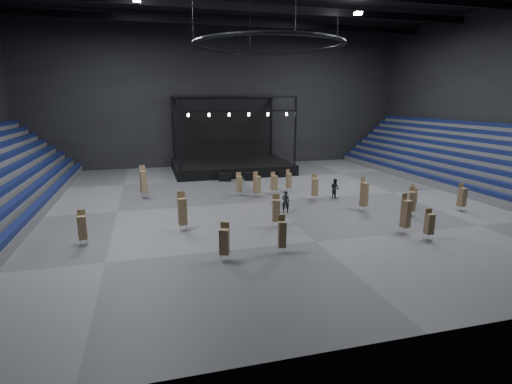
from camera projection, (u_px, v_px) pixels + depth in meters
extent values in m
plane|color=#525255|center=(268.00, 201.00, 34.93)|extent=(50.00, 50.00, 0.00)
cube|color=black|center=(222.00, 97.00, 52.62)|extent=(50.00, 0.20, 18.00)
cube|color=black|center=(454.00, 91.00, 13.16)|extent=(50.00, 0.20, 18.00)
cube|color=black|center=(511.00, 96.00, 39.31)|extent=(0.20, 42.00, 18.00)
cube|color=#0C1236|center=(38.00, 205.00, 30.07)|extent=(0.59, 40.00, 0.40)
cube|color=#0C1236|center=(23.00, 196.00, 29.67)|extent=(0.59, 40.00, 0.40)
cube|color=#0C1236|center=(8.00, 187.00, 29.27)|extent=(0.59, 40.00, 0.40)
cube|color=#515153|center=(470.00, 184.00, 40.34)|extent=(7.20, 40.00, 0.75)
cube|color=#0C1236|center=(443.00, 180.00, 39.37)|extent=(0.59, 40.00, 0.40)
cube|color=#515153|center=(474.00, 180.00, 40.37)|extent=(6.30, 40.00, 1.50)
cube|color=#0C1236|center=(451.00, 172.00, 39.43)|extent=(0.59, 40.00, 0.40)
cube|color=#515153|center=(478.00, 176.00, 40.40)|extent=(5.40, 40.00, 2.25)
cube|color=#0C1236|center=(460.00, 164.00, 39.49)|extent=(0.59, 40.00, 0.40)
cube|color=#515153|center=(482.00, 172.00, 40.43)|extent=(4.50, 40.00, 3.00)
cube|color=#0C1236|center=(468.00, 156.00, 39.55)|extent=(0.59, 40.00, 0.40)
cube|color=#515153|center=(486.00, 169.00, 40.46)|extent=(3.60, 40.00, 3.75)
cube|color=#0C1236|center=(477.00, 149.00, 39.61)|extent=(0.59, 40.00, 0.40)
cube|color=#515153|center=(490.00, 165.00, 40.49)|extent=(2.70, 40.00, 4.50)
cube|color=#0C1236|center=(485.00, 141.00, 39.67)|extent=(0.59, 40.00, 0.40)
cube|color=#515153|center=(494.00, 161.00, 40.53)|extent=(1.80, 40.00, 5.25)
cube|color=#0C1236|center=(494.00, 133.00, 39.73)|extent=(0.59, 40.00, 0.40)
cube|color=#515153|center=(498.00, 157.00, 40.56)|extent=(0.90, 40.00, 6.00)
cube|color=#0C1236|center=(502.00, 125.00, 39.79)|extent=(0.59, 40.00, 0.40)
cube|color=black|center=(231.00, 167.00, 49.36)|extent=(14.00, 10.00, 1.20)
cube|color=black|center=(223.00, 127.00, 52.83)|extent=(13.30, 0.30, 8.00)
cylinder|color=black|center=(179.00, 134.00, 42.32)|extent=(0.24, 0.24, 7.80)
cylinder|color=black|center=(173.00, 128.00, 50.97)|extent=(0.24, 0.24, 7.80)
cylinder|color=black|center=(295.00, 132.00, 45.71)|extent=(0.24, 0.24, 7.80)
cylinder|color=black|center=(271.00, 127.00, 54.35)|extent=(0.24, 0.24, 7.80)
cube|color=black|center=(239.00, 97.00, 43.13)|extent=(13.40, 0.25, 0.25)
cube|color=black|center=(223.00, 97.00, 51.77)|extent=(13.40, 0.25, 0.25)
cube|color=black|center=(239.00, 111.00, 43.47)|extent=(13.40, 0.20, 0.20)
cylinder|color=white|center=(188.00, 115.00, 42.15)|extent=(0.24, 0.24, 0.35)
cylinder|color=white|center=(209.00, 115.00, 42.72)|extent=(0.24, 0.24, 0.35)
cylinder|color=white|center=(229.00, 115.00, 43.28)|extent=(0.24, 0.24, 0.35)
cylinder|color=white|center=(249.00, 114.00, 43.85)|extent=(0.24, 0.24, 0.35)
cylinder|color=white|center=(268.00, 114.00, 44.41)|extent=(0.24, 0.24, 0.35)
cylinder|color=white|center=(287.00, 114.00, 44.97)|extent=(0.24, 0.24, 0.35)
torus|color=black|center=(269.00, 45.00, 31.98)|extent=(12.30, 12.30, 0.30)
cylinder|color=black|center=(338.00, 15.00, 32.96)|extent=(0.04, 0.04, 5.00)
cylinder|color=black|center=(250.00, 25.00, 37.05)|extent=(0.04, 0.04, 5.00)
cylinder|color=black|center=(192.00, 7.00, 29.88)|extent=(0.04, 0.04, 5.00)
cube|color=black|center=(247.00, 7.00, 37.61)|extent=(49.00, 0.35, 0.70)
cube|color=black|center=(230.00, 23.00, 45.12)|extent=(49.00, 0.35, 0.70)
cube|color=white|center=(137.00, 0.00, 32.36)|extent=(0.60, 0.60, 0.25)
cube|color=white|center=(358.00, 13.00, 37.49)|extent=(0.60, 0.60, 0.25)
cube|color=black|center=(225.00, 177.00, 43.55)|extent=(1.43, 1.03, 0.86)
cube|color=black|center=(250.00, 177.00, 43.90)|extent=(1.44, 1.05, 0.87)
cube|color=black|center=(282.00, 174.00, 45.85)|extent=(1.16, 0.63, 0.75)
cylinder|color=silver|center=(362.00, 209.00, 31.76)|extent=(0.03, 0.03, 0.41)
cylinder|color=silver|center=(360.00, 208.00, 32.12)|extent=(0.03, 0.03, 0.41)
cylinder|color=silver|center=(367.00, 209.00, 31.86)|extent=(0.03, 0.03, 0.41)
cylinder|color=silver|center=(364.00, 207.00, 32.22)|extent=(0.03, 0.03, 0.41)
cube|color=tan|center=(364.00, 194.00, 31.73)|extent=(0.64, 0.64, 1.90)
cube|color=tan|center=(363.00, 183.00, 31.68)|extent=(0.45, 0.24, 1.04)
cylinder|color=silver|center=(280.00, 251.00, 23.01)|extent=(0.03, 0.03, 0.37)
cylinder|color=silver|center=(278.00, 249.00, 23.34)|extent=(0.03, 0.03, 0.37)
cylinder|color=silver|center=(286.00, 251.00, 23.10)|extent=(0.03, 0.03, 0.37)
cylinder|color=silver|center=(284.00, 248.00, 23.43)|extent=(0.03, 0.03, 0.37)
cube|color=tan|center=(282.00, 234.00, 23.01)|extent=(0.50, 0.50, 1.53)
cube|color=tan|center=(282.00, 222.00, 23.02)|extent=(0.43, 0.11, 0.84)
cylinder|color=silver|center=(288.00, 190.00, 38.52)|extent=(0.03, 0.03, 0.34)
cylinder|color=silver|center=(286.00, 189.00, 38.82)|extent=(0.03, 0.03, 0.34)
cylinder|color=silver|center=(291.00, 190.00, 38.60)|extent=(0.03, 0.03, 0.34)
cylinder|color=silver|center=(290.00, 189.00, 38.91)|extent=(0.03, 0.03, 0.34)
cube|color=tan|center=(289.00, 181.00, 38.51)|extent=(0.52, 0.52, 1.46)
cube|color=tan|center=(288.00, 173.00, 38.49)|extent=(0.39, 0.18, 0.80)
cylinder|color=silver|center=(180.00, 229.00, 26.87)|extent=(0.03, 0.03, 0.44)
cylinder|color=silver|center=(180.00, 227.00, 27.26)|extent=(0.03, 0.03, 0.44)
cylinder|color=silver|center=(186.00, 228.00, 26.97)|extent=(0.03, 0.03, 0.44)
cylinder|color=silver|center=(186.00, 226.00, 27.36)|extent=(0.03, 0.03, 0.44)
cube|color=tan|center=(182.00, 212.00, 26.86)|extent=(0.59, 0.59, 1.83)
cube|color=tan|center=(181.00, 198.00, 26.86)|extent=(0.51, 0.14, 1.01)
cylinder|color=silver|center=(255.00, 196.00, 36.11)|extent=(0.03, 0.03, 0.42)
cylinder|color=silver|center=(254.00, 195.00, 36.49)|extent=(0.03, 0.03, 0.42)
cylinder|color=silver|center=(260.00, 195.00, 36.21)|extent=(0.03, 0.03, 0.42)
cylinder|color=silver|center=(258.00, 194.00, 36.59)|extent=(0.03, 0.03, 0.42)
cube|color=tan|center=(257.00, 184.00, 36.12)|extent=(0.67, 0.67, 1.56)
cube|color=tan|center=(255.00, 176.00, 36.12)|extent=(0.47, 0.25, 0.86)
cylinder|color=silver|center=(428.00, 238.00, 25.21)|extent=(0.03, 0.03, 0.38)
cylinder|color=silver|center=(424.00, 236.00, 25.56)|extent=(0.03, 0.03, 0.38)
cylinder|color=silver|center=(432.00, 237.00, 25.31)|extent=(0.03, 0.03, 0.38)
cylinder|color=silver|center=(429.00, 235.00, 25.65)|extent=(0.03, 0.03, 0.38)
cube|color=tan|center=(429.00, 224.00, 25.24)|extent=(0.47, 0.47, 1.32)
cube|color=tan|center=(428.00, 214.00, 25.28)|extent=(0.44, 0.07, 0.72)
cylinder|color=silver|center=(274.00, 225.00, 27.66)|extent=(0.03, 0.03, 0.44)
cylinder|color=silver|center=(272.00, 223.00, 28.05)|extent=(0.03, 0.03, 0.44)
cylinder|color=silver|center=(280.00, 225.00, 27.77)|extent=(0.03, 0.03, 0.44)
cylinder|color=silver|center=(278.00, 223.00, 28.16)|extent=(0.03, 0.03, 0.44)
cube|color=tan|center=(276.00, 210.00, 27.69)|extent=(0.64, 0.64, 1.53)
cube|color=tan|center=(276.00, 200.00, 27.74)|extent=(0.50, 0.19, 0.84)
cylinder|color=silver|center=(461.00, 209.00, 31.61)|extent=(0.03, 0.03, 0.42)
cylinder|color=silver|center=(457.00, 208.00, 31.99)|extent=(0.03, 0.03, 0.42)
cylinder|color=silver|center=(465.00, 209.00, 31.72)|extent=(0.03, 0.03, 0.42)
cylinder|color=silver|center=(461.00, 208.00, 32.09)|extent=(0.03, 0.03, 0.42)
cube|color=tan|center=(462.00, 197.00, 31.64)|extent=(0.57, 0.57, 1.48)
cube|color=tan|center=(461.00, 188.00, 31.67)|extent=(0.49, 0.13, 0.81)
cylinder|color=silver|center=(273.00, 192.00, 37.43)|extent=(0.03, 0.03, 0.41)
cylinder|color=silver|center=(271.00, 191.00, 37.80)|extent=(0.03, 0.03, 0.41)
cylinder|color=silver|center=(277.00, 192.00, 37.53)|extent=(0.03, 0.03, 0.41)
cylinder|color=silver|center=(275.00, 191.00, 37.90)|extent=(0.03, 0.03, 0.41)
cube|color=tan|center=(274.00, 183.00, 37.46)|extent=(0.63, 0.63, 1.35)
cube|color=tan|center=(273.00, 176.00, 37.49)|extent=(0.47, 0.21, 0.74)
cylinder|color=silver|center=(404.00, 231.00, 26.40)|extent=(0.03, 0.03, 0.42)
cylinder|color=silver|center=(400.00, 229.00, 26.78)|extent=(0.03, 0.03, 0.42)
cylinder|color=silver|center=(409.00, 231.00, 26.50)|extent=(0.03, 0.03, 0.42)
cylinder|color=silver|center=(405.00, 229.00, 26.88)|extent=(0.03, 0.03, 0.42)
cube|color=tan|center=(406.00, 214.00, 26.38)|extent=(0.64, 0.64, 1.83)
cube|color=tan|center=(404.00, 200.00, 26.36)|extent=(0.48, 0.21, 1.01)
cylinder|color=silver|center=(142.00, 196.00, 35.92)|extent=(0.03, 0.03, 0.46)
cylinder|color=silver|center=(142.00, 195.00, 36.32)|extent=(0.03, 0.03, 0.46)
cylinder|color=silver|center=(147.00, 196.00, 36.03)|extent=(0.03, 0.03, 0.46)
cylinder|color=silver|center=(147.00, 195.00, 36.44)|extent=(0.03, 0.03, 0.46)
cube|color=tan|center=(144.00, 182.00, 35.90)|extent=(0.65, 0.65, 2.01)
cube|color=tan|center=(142.00, 171.00, 35.88)|extent=(0.53, 0.18, 1.11)
cylinder|color=silver|center=(80.00, 243.00, 24.19)|extent=(0.03, 0.03, 0.40)
cylinder|color=silver|center=(81.00, 241.00, 24.55)|extent=(0.03, 0.03, 0.40)
cylinder|color=silver|center=(87.00, 243.00, 24.29)|extent=(0.03, 0.03, 0.40)
cylinder|color=silver|center=(88.00, 241.00, 24.65)|extent=(0.03, 0.03, 0.40)
cube|color=tan|center=(82.00, 228.00, 24.21)|extent=(0.51, 0.51, 1.46)
cube|color=tan|center=(81.00, 216.00, 24.24)|extent=(0.47, 0.09, 0.81)
cylinder|color=silver|center=(313.00, 198.00, 35.22)|extent=(0.03, 0.03, 0.40)
cylinder|color=silver|center=(312.00, 197.00, 35.58)|extent=(0.03, 0.03, 0.40)
cylinder|color=silver|center=(317.00, 198.00, 35.31)|extent=(0.03, 0.03, 0.40)
cylinder|color=silver|center=(316.00, 197.00, 35.67)|extent=(0.03, 0.03, 0.40)
cube|color=tan|center=(315.00, 187.00, 35.23)|extent=(0.53, 0.53, 1.54)
cube|color=tan|center=(314.00, 179.00, 35.26)|extent=(0.47, 0.11, 0.85)
cylinder|color=silver|center=(222.00, 259.00, 21.80)|extent=(0.03, 0.03, 0.42)
cylinder|color=silver|center=(220.00, 256.00, 22.18)|extent=(0.03, 0.03, 0.42)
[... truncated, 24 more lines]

